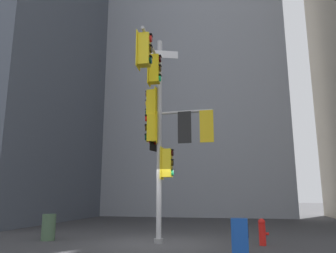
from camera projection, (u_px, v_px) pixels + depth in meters
name	position (u px, v px, depth m)	size (l,w,h in m)	color
ground	(159.00, 243.00, 11.06)	(120.00, 120.00, 0.00)	#38383A
building_mid_block	(190.00, 16.00, 36.13)	(16.87, 16.87, 42.17)	#9399A3
signal_pole_assembly	(165.00, 116.00, 11.48)	(2.53, 3.21, 7.44)	#B2B2B5
fire_hydrant	(262.00, 231.00, 10.68)	(0.33, 0.23, 0.85)	red
newspaper_box	(240.00, 238.00, 8.72)	(0.45, 0.36, 1.00)	#194CB2
trash_bin	(49.00, 227.00, 11.89)	(0.49, 0.49, 0.93)	#3F593F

